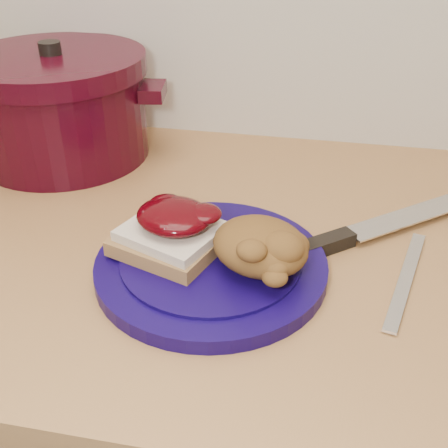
% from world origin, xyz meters
% --- Properties ---
extents(plate, '(0.33, 0.33, 0.02)m').
position_xyz_m(plate, '(0.05, 1.42, 0.91)').
color(plate, '#0E043E').
rests_on(plate, wood_countertop).
extents(sandwich, '(0.13, 0.12, 0.05)m').
position_xyz_m(sandwich, '(0.01, 1.43, 0.94)').
color(sandwich, olive).
rests_on(sandwich, plate).
extents(stuffing_mound, '(0.13, 0.12, 0.05)m').
position_xyz_m(stuffing_mound, '(0.10, 1.42, 0.95)').
color(stuffing_mound, brown).
rests_on(stuffing_mound, plate).
extents(chef_knife, '(0.25, 0.21, 0.02)m').
position_xyz_m(chef_knife, '(0.19, 1.50, 0.91)').
color(chef_knife, black).
rests_on(chef_knife, wood_countertop).
extents(butter_knife, '(0.06, 0.18, 0.00)m').
position_xyz_m(butter_knife, '(0.26, 1.45, 0.90)').
color(butter_knife, silver).
rests_on(butter_knife, wood_countertop).
extents(dutch_oven, '(0.32, 0.30, 0.17)m').
position_xyz_m(dutch_oven, '(-0.23, 1.67, 0.98)').
color(dutch_oven, black).
rests_on(dutch_oven, wood_countertop).
extents(pepper_grinder, '(0.05, 0.05, 0.11)m').
position_xyz_m(pepper_grinder, '(-0.32, 1.72, 0.96)').
color(pepper_grinder, black).
rests_on(pepper_grinder, wood_countertop).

